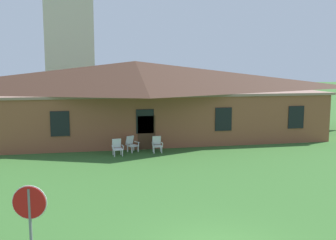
# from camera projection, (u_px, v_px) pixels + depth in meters

# --- Properties ---
(brick_building) EXTENTS (26.36, 10.40, 5.49)m
(brick_building) POSITION_uv_depth(u_px,v_px,m) (135.00, 98.00, 29.13)
(brick_building) COLOR brown
(brick_building) RESTS_ON ground
(dome_tower) EXTENTS (5.18, 5.18, 19.16)m
(dome_tower) POSITION_uv_depth(u_px,v_px,m) (70.00, 30.00, 41.10)
(dome_tower) COLOR beige
(dome_tower) RESTS_ON ground
(stop_sign) EXTENTS (0.79, 0.20, 2.50)m
(stop_sign) POSITION_uv_depth(u_px,v_px,m) (30.00, 216.00, 9.07)
(stop_sign) COLOR slate
(stop_sign) RESTS_ON ground
(lawn_chair_by_porch) EXTENTS (0.70, 0.73, 0.96)m
(lawn_chair_by_porch) POSITION_uv_depth(u_px,v_px,m) (117.00, 147.00, 22.94)
(lawn_chair_by_porch) COLOR white
(lawn_chair_by_porch) RESTS_ON ground
(lawn_chair_near_door) EXTENTS (0.83, 0.86, 0.96)m
(lawn_chair_near_door) POSITION_uv_depth(u_px,v_px,m) (132.00, 144.00, 23.91)
(lawn_chair_near_door) COLOR white
(lawn_chair_near_door) RESTS_ON ground
(lawn_chair_left_end) EXTENTS (0.65, 0.68, 0.96)m
(lawn_chair_left_end) POSITION_uv_depth(u_px,v_px,m) (157.00, 144.00, 23.80)
(lawn_chair_left_end) COLOR silver
(lawn_chair_left_end) RESTS_ON ground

